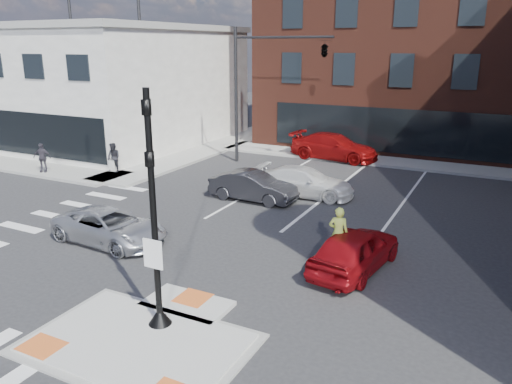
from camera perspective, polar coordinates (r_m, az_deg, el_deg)
The scene contains 17 objects.
ground at distance 13.33m, azimuth -11.94°, elevation -15.69°, with size 120.00×120.00×0.00m, color #28282B.
refuge_island at distance 13.14m, azimuth -12.68°, elevation -16.01°, with size 5.40×4.65×0.13m.
sidewalk_nw at distance 34.65m, azimuth -18.02°, elevation 4.15°, with size 23.50×20.50×0.15m.
sidewalk_n at distance 31.70m, azimuth 18.36°, elevation 3.02°, with size 26.00×3.00×0.15m, color gray.
building_nw at distance 41.06m, azimuth -19.21°, elevation 11.74°, with size 20.40×16.40×14.40m.
building_n at distance 40.85m, azimuth 21.71°, elevation 16.52°, with size 24.40×18.40×15.50m.
building_far_left at distance 61.70m, azimuth 16.78°, elevation 13.99°, with size 10.00×12.00×10.00m, color slate.
signal_pole at distance 12.53m, azimuth -11.45°, elevation -5.71°, with size 0.60×0.60×5.98m.
mast_arm_signal at distance 28.74m, azimuth 4.93°, elevation 14.85°, with size 6.10×2.24×8.00m.
silver_suv at distance 19.06m, azimuth -16.37°, elevation -3.80°, with size 2.07×4.49×1.25m, color silver.
red_sedan at distance 16.38m, azimuth 11.27°, elevation -6.45°, with size 1.70×4.23×1.44m, color maroon.
white_pickup at distance 24.02m, azimuth 5.57°, elevation 1.16°, with size 1.93×4.74×1.38m, color silver.
bg_car_dark at distance 23.18m, azimuth -0.33°, elevation 0.65°, with size 1.44×4.14×1.36m, color black.
bg_car_red at distance 31.98m, azimuth 8.92°, elevation 5.13°, with size 2.26×5.56×1.61m, color maroon.
cyclist at distance 16.26m, azimuth 9.30°, elevation -6.51°, with size 1.03×1.79×2.15m.
pedestrian_a at distance 28.91m, azimuth -15.96°, elevation 3.81°, with size 0.80×0.62×1.64m, color black.
pedestrian_b at distance 30.27m, azimuth -23.26°, elevation 3.63°, with size 0.96×0.40×1.63m, color #312D37.
Camera 1 is at (7.34, -8.62, 7.03)m, focal length 35.00 mm.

